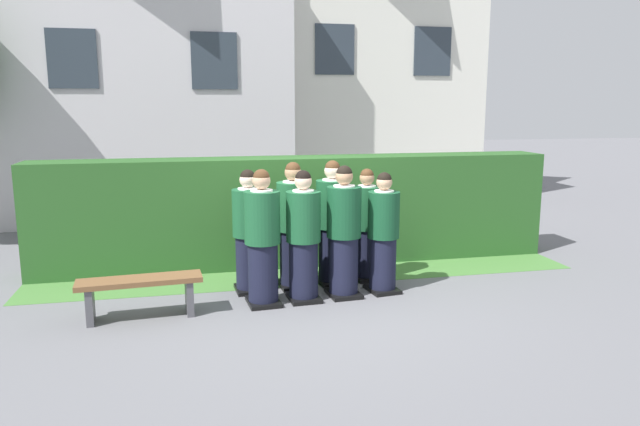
# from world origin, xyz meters

# --- Properties ---
(ground_plane) EXTENTS (60.00, 60.00, 0.00)m
(ground_plane) POSITION_xyz_m (0.00, 0.00, 0.00)
(ground_plane) COLOR slate
(student_front_row_0) EXTENTS (0.44, 0.51, 1.68)m
(student_front_row_0) POSITION_xyz_m (-0.80, -0.07, 0.80)
(student_front_row_0) COLOR black
(student_front_row_0) RESTS_ON ground
(student_front_row_1) EXTENTS (0.43, 0.49, 1.65)m
(student_front_row_1) POSITION_xyz_m (-0.28, -0.02, 0.79)
(student_front_row_1) COLOR black
(student_front_row_1) RESTS_ON ground
(student_front_row_2) EXTENTS (0.44, 0.51, 1.69)m
(student_front_row_2) POSITION_xyz_m (0.25, 0.03, 0.81)
(student_front_row_2) COLOR black
(student_front_row_2) RESTS_ON ground
(student_front_row_3) EXTENTS (0.42, 0.50, 1.59)m
(student_front_row_3) POSITION_xyz_m (0.80, 0.09, 0.75)
(student_front_row_3) COLOR black
(student_front_row_3) RESTS_ON ground
(student_rear_row_0) EXTENTS (0.42, 0.52, 1.62)m
(student_rear_row_0) POSITION_xyz_m (-0.91, 0.49, 0.77)
(student_rear_row_0) COLOR black
(student_rear_row_0) RESTS_ON ground
(student_rear_row_1) EXTENTS (0.44, 0.51, 1.70)m
(student_rear_row_1) POSITION_xyz_m (-0.31, 0.55, 0.81)
(student_rear_row_1) COLOR black
(student_rear_row_1) RESTS_ON ground
(student_rear_row_2) EXTENTS (0.44, 0.53, 1.70)m
(student_rear_row_2) POSITION_xyz_m (0.24, 0.60, 0.81)
(student_rear_row_2) COLOR black
(student_rear_row_2) RESTS_ON ground
(student_rear_row_3) EXTENTS (0.43, 0.50, 1.57)m
(student_rear_row_3) POSITION_xyz_m (0.75, 0.69, 0.75)
(student_rear_row_3) COLOR black
(student_rear_row_3) RESTS_ON ground
(hedge) EXTENTS (7.88, 0.70, 1.65)m
(hedge) POSITION_xyz_m (0.00, 1.77, 0.82)
(hedge) COLOR #285623
(hedge) RESTS_ON ground
(school_building_main) EXTENTS (5.50, 4.23, 7.42)m
(school_building_main) POSITION_xyz_m (2.81, 8.20, 3.79)
(school_building_main) COLOR silver
(school_building_main) RESTS_ON ground
(school_building_annex) EXTENTS (6.20, 3.33, 7.04)m
(school_building_annex) POSITION_xyz_m (-2.38, 6.70, 3.61)
(school_building_annex) COLOR silver
(school_building_annex) RESTS_ON ground
(wooden_bench) EXTENTS (1.42, 0.47, 0.48)m
(wooden_bench) POSITION_xyz_m (-2.25, -0.26, 0.35)
(wooden_bench) COLOR brown
(wooden_bench) RESTS_ON ground
(lawn_strip) EXTENTS (7.88, 0.90, 0.01)m
(lawn_strip) POSITION_xyz_m (0.00, 0.97, 0.00)
(lawn_strip) COLOR #477A38
(lawn_strip) RESTS_ON ground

